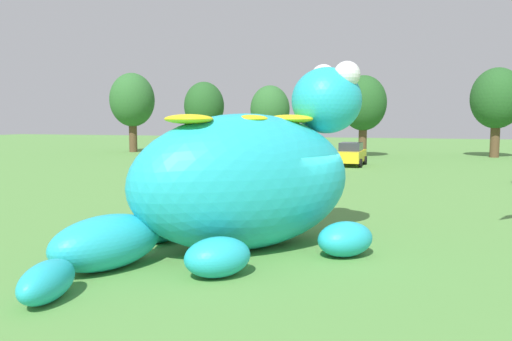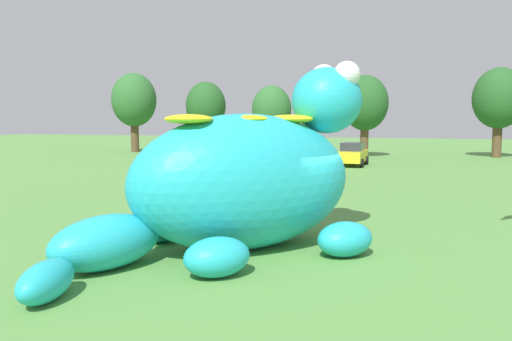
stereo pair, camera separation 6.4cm
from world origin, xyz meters
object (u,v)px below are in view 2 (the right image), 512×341
spectator_near_inflatable (315,159)px  spectator_mid_field (293,163)px  giant_inflatable_creature (245,180)px  spectator_wandering (220,163)px  car_silver (300,153)px  spectator_far_side (169,166)px  car_blue (252,152)px  car_yellow (353,154)px

spectator_near_inflatable → spectator_mid_field: 2.93m
giant_inflatable_creature → spectator_wandering: (-6.66, 15.40, -1.01)m
car_silver → spectator_far_side: (-4.89, -12.05, -0.01)m
spectator_mid_field → spectator_wandering: 4.35m
car_blue → spectator_near_inflatable: size_ratio=2.45×
car_silver → spectator_far_side: 13.01m
car_silver → spectator_wandering: car_silver is taller
giant_inflatable_creature → spectator_mid_field: bearing=98.6°
car_yellow → spectator_far_side: 15.04m
car_silver → car_yellow: same height
car_yellow → spectator_wandering: bearing=-124.4°
car_silver → giant_inflatable_creature: bearing=-81.2°
spectator_near_inflatable → spectator_far_side: bearing=-136.5°
car_silver → spectator_wandering: 10.03m
spectator_wandering → spectator_near_inflatable: bearing=40.8°
giant_inflatable_creature → car_blue: 26.45m
giant_inflatable_creature → car_silver: 25.35m
spectator_mid_field → giant_inflatable_creature: bearing=-81.4°
spectator_far_side → spectator_wandering: bearing=49.0°
giant_inflatable_creature → car_silver: size_ratio=2.26×
giant_inflatable_creature → car_yellow: (0.03, 25.19, -1.00)m
giant_inflatable_creature → spectator_mid_field: size_ratio=5.50×
car_blue → spectator_wandering: bearing=-83.6°
car_silver → spectator_mid_field: car_silver is taller
car_blue → car_silver: same height
car_silver → spectator_far_side: size_ratio=2.44×
car_blue → spectator_far_side: 12.32m
car_yellow → spectator_near_inflatable: 5.81m
car_blue → car_yellow: 7.80m
giant_inflatable_creature → spectator_far_side: giant_inflatable_creature is taller
spectator_wandering → spectator_far_side: same height
car_blue → spectator_far_side: car_blue is taller
spectator_mid_field → spectator_near_inflatable: bearing=73.8°
car_silver → spectator_wandering: size_ratio=2.44×
spectator_wandering → giant_inflatable_creature: bearing=-66.6°
car_silver → spectator_near_inflatable: (2.14, -5.38, -0.01)m
car_silver → spectator_wandering: (-2.79, -9.64, -0.01)m
car_yellow → spectator_mid_field: car_yellow is taller
giant_inflatable_creature → car_blue: (-7.76, 25.27, -1.00)m
car_blue → car_yellow: bearing=-0.6°
giant_inflatable_creature → car_blue: size_ratio=2.24×
giant_inflatable_creature → car_blue: bearing=107.1°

